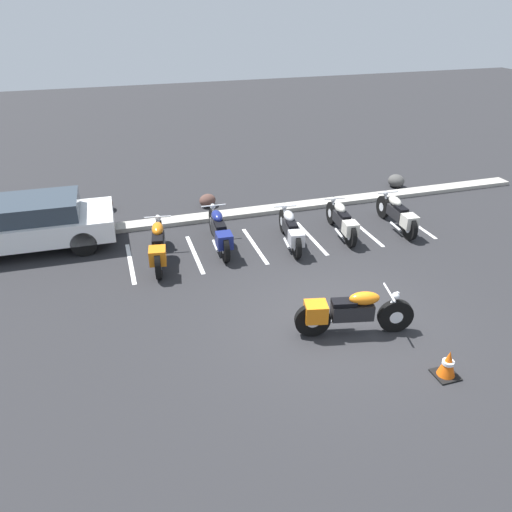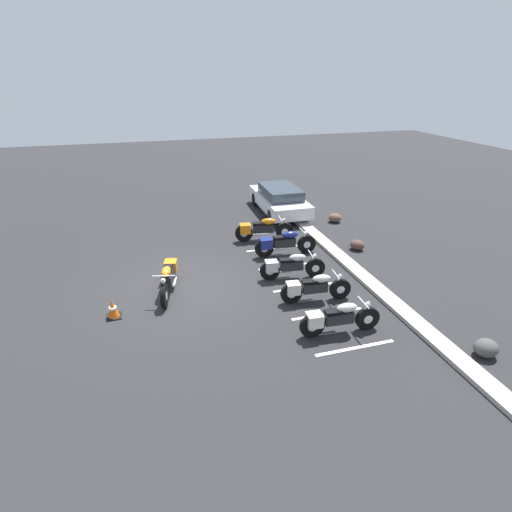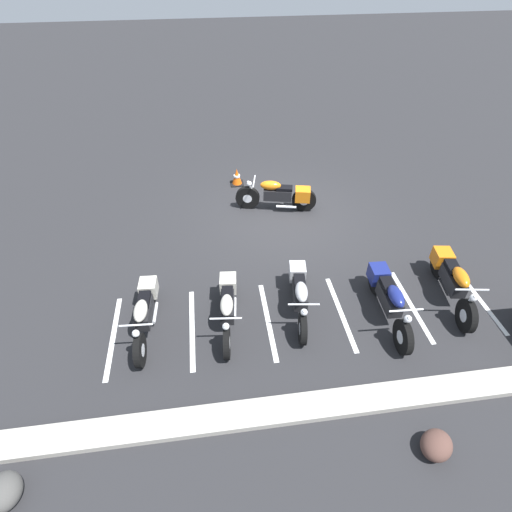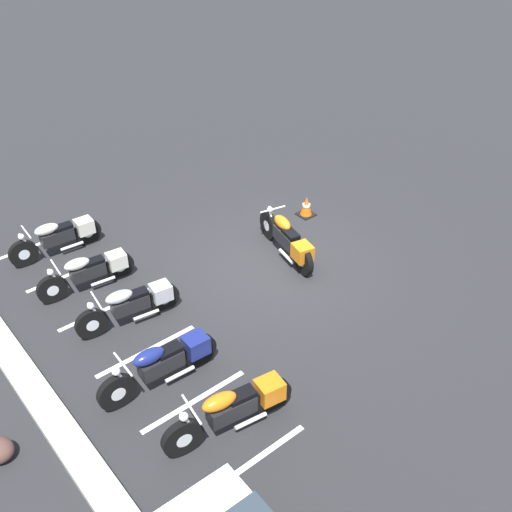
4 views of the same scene
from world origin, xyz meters
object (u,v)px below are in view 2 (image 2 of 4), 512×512
at_px(parked_bike_4, 336,318).
at_px(landscape_rock_0, 357,245).
at_px(landscape_rock_2, 335,218).
at_px(motorcycle_orange_featured, 168,276).
at_px(landscape_rock_1, 486,348).
at_px(parked_bike_2, 289,266).
at_px(traffic_cone, 113,309).
at_px(car_white, 280,199).
at_px(parked_bike_0, 261,229).
at_px(parked_bike_3, 313,288).
at_px(parked_bike_1, 283,243).

xyz_separation_m(parked_bike_4, landscape_rock_0, (-4.60, 3.19, -0.26)).
relative_size(landscape_rock_0, landscape_rock_2, 0.96).
xyz_separation_m(motorcycle_orange_featured, landscape_rock_1, (5.22, 6.86, -0.27)).
bearing_deg(parked_bike_2, traffic_cone, -163.90).
height_order(motorcycle_orange_featured, parked_bike_2, motorcycle_orange_featured).
xyz_separation_m(motorcycle_orange_featured, car_white, (-6.07, 5.68, 0.20)).
distance_m(car_white, traffic_cone, 10.20).
height_order(parked_bike_0, traffic_cone, parked_bike_0).
height_order(parked_bike_3, traffic_cone, parked_bike_3).
bearing_deg(parked_bike_4, parked_bike_0, 93.50).
bearing_deg(landscape_rock_0, traffic_cone, -75.55).
bearing_deg(parked_bike_3, parked_bike_2, 101.43).
bearing_deg(landscape_rock_2, parked_bike_2, -40.78).
xyz_separation_m(parked_bike_3, landscape_rock_0, (-2.96, 3.12, -0.25)).
xyz_separation_m(motorcycle_orange_featured, landscape_rock_0, (-1.17, 7.06, -0.29)).
bearing_deg(car_white, landscape_rock_0, -162.99).
bearing_deg(parked_bike_4, traffic_cone, 160.02).
height_order(parked_bike_2, landscape_rock_0, parked_bike_2).
distance_m(parked_bike_0, landscape_rock_2, 3.94).
height_order(motorcycle_orange_featured, landscape_rock_1, motorcycle_orange_featured).
bearing_deg(parked_bike_0, landscape_rock_2, 25.28).
distance_m(motorcycle_orange_featured, landscape_rock_0, 7.16).
relative_size(parked_bike_2, car_white, 0.49).
bearing_deg(traffic_cone, parked_bike_2, 98.26).
xyz_separation_m(motorcycle_orange_featured, landscape_rock_2, (-4.17, 7.63, -0.28)).
bearing_deg(parked_bike_0, landscape_rock_0, -21.77).
height_order(parked_bike_3, car_white, car_white).
xyz_separation_m(parked_bike_0, parked_bike_3, (4.84, 0.07, -0.04)).
distance_m(parked_bike_0, car_white, 3.54).
distance_m(parked_bike_2, parked_bike_3, 1.52).
relative_size(car_white, landscape_rock_1, 7.57).
bearing_deg(car_white, landscape_rock_1, -172.74).
bearing_deg(parked_bike_0, parked_bike_1, -69.52).
bearing_deg(traffic_cone, parked_bike_0, 126.95).
xyz_separation_m(parked_bike_4, landscape_rock_2, (-7.60, 3.76, -0.25)).
bearing_deg(landscape_rock_0, landscape_rock_2, 169.22).
bearing_deg(parked_bike_4, car_white, 82.69).
height_order(car_white, landscape_rock_1, car_white).
height_order(parked_bike_1, traffic_cone, parked_bike_1).
xyz_separation_m(parked_bike_2, parked_bike_4, (3.15, 0.08, 0.00)).
relative_size(parked_bike_0, landscape_rock_0, 4.27).
bearing_deg(parked_bike_0, motorcycle_orange_featured, -133.12).
xyz_separation_m(car_white, landscape_rock_0, (4.91, 1.38, -0.49)).
bearing_deg(landscape_rock_1, traffic_cone, -116.17).
distance_m(parked_bike_0, parked_bike_4, 6.47).
bearing_deg(parked_bike_4, landscape_rock_1, -27.49).
height_order(parked_bike_2, landscape_rock_2, parked_bike_2).
bearing_deg(landscape_rock_0, parked_bike_4, -34.72).
height_order(landscape_rock_1, traffic_cone, traffic_cone).
xyz_separation_m(parked_bike_3, landscape_rock_1, (3.43, 2.92, -0.23)).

